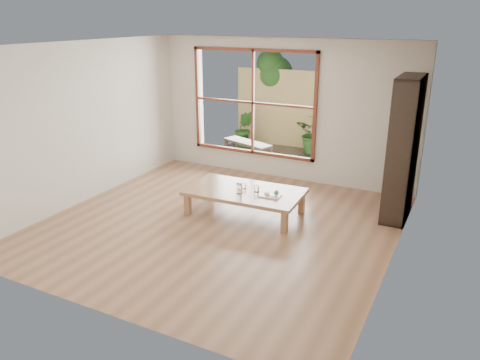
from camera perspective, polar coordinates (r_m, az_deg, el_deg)
The scene contains 15 objects.
ground at distance 7.08m, azimuth -2.51°, elevation -5.37°, with size 5.00×5.00×0.00m, color #A37351.
low_table at distance 7.31m, azimuth 0.61°, elevation -1.59°, with size 1.82×1.08×0.39m.
floor_cushion at distance 8.58m, azimuth -2.51°, elevation -0.53°, with size 0.53×0.53×0.08m, color white.
bookshelf at distance 7.42m, azimuth 19.28°, elevation 3.59°, with size 0.35×0.97×2.16m, color #2E221A.
glass_tall at distance 7.13m, azimuth -0.10°, elevation -1.06°, with size 0.09×0.09×0.16m, color silver.
glass_mid at distance 7.21m, azimuth 2.04°, elevation -1.05°, with size 0.08×0.08×0.11m, color silver.
glass_short at distance 7.36m, azimuth 0.52°, elevation -0.70°, with size 0.07×0.07×0.09m, color silver.
glass_small at distance 7.33m, azimuth -0.21°, elevation -0.82°, with size 0.06×0.06×0.08m, color silver.
food_tray at distance 7.06m, azimuth 3.87°, elevation -1.82°, with size 0.31×0.23×0.09m.
deck at distance 10.33m, azimuth 4.26°, elevation 2.71°, with size 2.80×2.00×0.05m, color #352C26.
garden_bench at distance 10.10m, azimuth 0.95°, elevation 4.37°, with size 1.23×0.73×0.37m.
bamboo_fence at distance 11.02m, azimuth 6.43°, elevation 8.53°, with size 2.80×0.06×1.80m, color #DEB972.
shrub_right at distance 10.61m, azimuth 9.19°, elevation 5.63°, with size 0.81×0.70×0.90m, color #2A5820.
shrub_left at distance 11.05m, azimuth 0.54°, elevation 6.29°, with size 0.47×0.37×0.85m, color #2A5820.
garden_tree at distance 11.43m, azimuth 3.86°, elevation 12.69°, with size 1.04×0.85×2.22m.
Camera 1 is at (3.18, -5.58, 2.97)m, focal length 35.00 mm.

